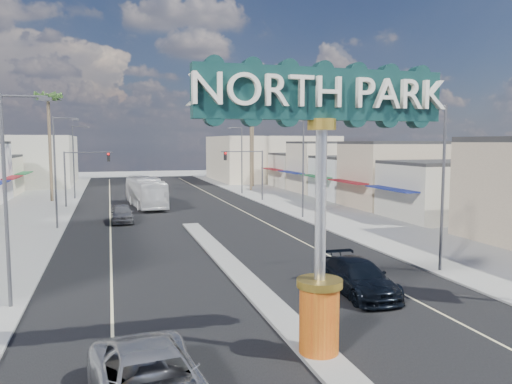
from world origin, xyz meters
TOP-DOWN VIEW (x-y plane):
  - ground at (0.00, 30.00)m, footprint 160.00×160.00m
  - road at (0.00, 30.00)m, footprint 20.00×120.00m
  - median_island at (0.00, 14.00)m, footprint 1.30×30.00m
  - sidewalk_left at (-14.00, 30.00)m, footprint 8.00×120.00m
  - sidewalk_right at (14.00, 30.00)m, footprint 8.00×120.00m
  - storefront_row_right at (24.00, 43.00)m, footprint 12.00×42.00m
  - backdrop_far_left at (-22.00, 75.00)m, footprint 20.00×20.00m
  - backdrop_far_right at (22.00, 75.00)m, footprint 20.00×20.00m
  - gateway_sign at (0.00, 1.98)m, footprint 8.20×1.50m
  - traffic_signal_left at (-9.18, 43.99)m, footprint 5.09×0.45m
  - traffic_signal_right at (9.18, 43.99)m, footprint 5.09×0.45m
  - streetlight_l_near at (-10.43, 10.00)m, footprint 2.03×0.22m
  - streetlight_l_mid at (-10.43, 30.00)m, footprint 2.03×0.22m
  - streetlight_l_far at (-10.43, 52.00)m, footprint 2.03×0.22m
  - streetlight_r_near at (10.43, 10.00)m, footprint 2.03×0.22m
  - streetlight_r_mid at (10.43, 30.00)m, footprint 2.03×0.22m
  - streetlight_r_far at (10.43, 52.00)m, footprint 2.03×0.22m
  - palm_left_far at (-13.00, 50.00)m, footprint 2.60×2.60m
  - palm_right_mid at (13.00, 56.00)m, footprint 2.60×2.60m
  - palm_right_far at (15.00, 62.00)m, footprint 2.60×2.60m
  - suv_right at (4.50, 7.79)m, footprint 2.28×5.48m
  - car_parked_left at (-5.50, 32.21)m, footprint 1.92×4.69m
  - city_bus at (-2.75, 42.40)m, footprint 3.81×11.76m

SIDE VIEW (x-z plane):
  - ground at x=0.00m, z-range 0.00..0.00m
  - road at x=0.00m, z-range 0.00..0.01m
  - sidewalk_left at x=-14.00m, z-range 0.00..0.12m
  - sidewalk_right at x=14.00m, z-range 0.00..0.12m
  - median_island at x=0.00m, z-range 0.00..0.16m
  - suv_right at x=4.50m, z-range 0.00..1.58m
  - car_parked_left at x=-5.50m, z-range 0.00..1.59m
  - city_bus at x=-2.75m, z-range 0.00..3.22m
  - storefront_row_right at x=24.00m, z-range 0.00..6.00m
  - backdrop_far_left at x=-22.00m, z-range 0.00..8.00m
  - backdrop_far_right at x=22.00m, z-range 0.00..8.00m
  - traffic_signal_left at x=-9.18m, z-range 1.27..7.27m
  - traffic_signal_right at x=9.18m, z-range 1.27..7.27m
  - streetlight_l_near at x=-10.43m, z-range 0.57..9.57m
  - streetlight_l_mid at x=-10.43m, z-range 0.57..9.57m
  - streetlight_l_far at x=-10.43m, z-range 0.57..9.57m
  - streetlight_r_near at x=10.43m, z-range 0.57..9.57m
  - streetlight_r_mid at x=10.43m, z-range 0.57..9.57m
  - streetlight_r_far at x=10.43m, z-range 0.57..9.57m
  - gateway_sign at x=0.00m, z-range 1.35..10.50m
  - palm_right_mid at x=13.00m, z-range 4.55..16.65m
  - palm_left_far at x=-13.00m, z-range 4.95..18.05m
  - palm_right_far at x=15.00m, z-range 5.34..19.44m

